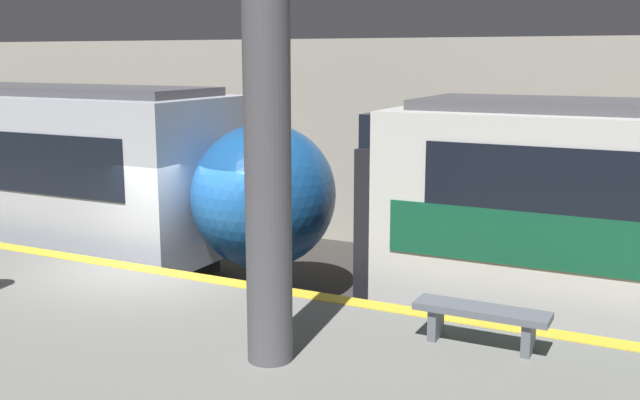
{
  "coord_description": "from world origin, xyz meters",
  "views": [
    {
      "loc": [
        7.31,
        -8.78,
        4.29
      ],
      "look_at": [
        2.47,
        0.85,
        2.2
      ],
      "focal_mm": 42.0,
      "sensor_mm": 36.0,
      "label": 1
    }
  ],
  "objects": [
    {
      "name": "station_rear_barrier",
      "position": [
        0.0,
        6.76,
        2.33
      ],
      "size": [
        50.0,
        0.15,
        4.65
      ],
      "color": "#B2AD9E",
      "rests_on": "ground"
    },
    {
      "name": "platform_bench",
      "position": [
        5.36,
        -0.88,
        1.42
      ],
      "size": [
        1.5,
        0.4,
        0.45
      ],
      "color": "slate",
      "rests_on": "platform"
    },
    {
      "name": "ground_plane",
      "position": [
        0.0,
        0.0,
        0.0
      ],
      "size": [
        120.0,
        120.0,
        0.0
      ],
      "primitive_type": "plane",
      "color": "#33302D"
    },
    {
      "name": "support_pillar_near",
      "position": [
        3.44,
        -2.27,
        2.97
      ],
      "size": [
        0.48,
        0.48,
        3.79
      ],
      "color": "#56565B",
      "rests_on": "platform"
    },
    {
      "name": "platform",
      "position": [
        0.0,
        -2.4,
        0.54
      ],
      "size": [
        40.0,
        4.8,
        1.09
      ],
      "color": "slate",
      "rests_on": "ground"
    }
  ]
}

